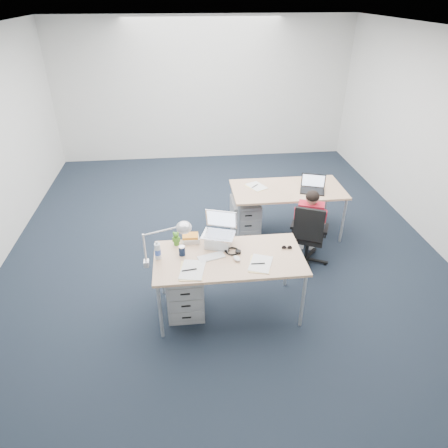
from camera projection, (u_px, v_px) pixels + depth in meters
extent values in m
plane|color=black|center=(222.00, 243.00, 5.82)|extent=(7.00, 7.00, 0.00)
cube|color=silver|center=(204.00, 91.00, 8.10)|extent=(6.00, 0.02, 2.80)
cube|color=silver|center=(290.00, 384.00, 2.11)|extent=(6.00, 0.02, 2.80)
cube|color=silver|center=(442.00, 143.00, 5.39)|extent=(0.02, 7.00, 2.80)
cube|color=white|center=(221.00, 31.00, 4.39)|extent=(6.00, 7.00, 0.01)
cube|color=tan|center=(229.00, 258.00, 4.27)|extent=(1.60, 0.80, 0.03)
cylinder|color=#B7BABC|center=(160.00, 312.00, 4.09)|extent=(0.04, 0.04, 0.70)
cylinder|color=#B7BABC|center=(303.00, 301.00, 4.23)|extent=(0.04, 0.04, 0.70)
cylinder|color=#B7BABC|center=(162.00, 270.00, 4.69)|extent=(0.04, 0.04, 0.70)
cylinder|color=#B7BABC|center=(287.00, 262.00, 4.83)|extent=(0.04, 0.04, 0.70)
cube|color=tan|center=(288.00, 189.00, 5.72)|extent=(1.60, 0.80, 0.03)
cylinder|color=#B7BABC|center=(239.00, 227.00, 5.54)|extent=(0.04, 0.04, 0.70)
cylinder|color=#B7BABC|center=(343.00, 221.00, 5.68)|extent=(0.04, 0.04, 0.70)
cylinder|color=#B7BABC|center=(233.00, 203.00, 6.14)|extent=(0.04, 0.04, 0.70)
cylinder|color=#B7BABC|center=(327.00, 199.00, 6.28)|extent=(0.04, 0.04, 0.70)
cylinder|color=black|center=(307.00, 248.00, 5.32)|extent=(0.04, 0.04, 0.35)
cube|color=black|center=(308.00, 236.00, 5.23)|extent=(0.51, 0.51, 0.06)
cube|color=black|center=(309.00, 225.00, 4.93)|extent=(0.36, 0.19, 0.44)
cube|color=#AF1929|center=(310.00, 218.00, 5.11)|extent=(0.36, 0.27, 0.44)
sphere|color=tan|center=(313.00, 197.00, 4.95)|extent=(0.17, 0.17, 0.17)
cube|color=#A0A2A5|center=(185.00, 291.00, 4.48)|extent=(0.40, 0.50, 0.55)
cube|color=#A0A2A5|center=(245.00, 217.00, 5.91)|extent=(0.40, 0.50, 0.55)
cube|color=white|center=(211.00, 257.00, 4.25)|extent=(0.31, 0.20, 0.01)
ellipsoid|color=white|center=(237.00, 259.00, 4.21)|extent=(0.09, 0.12, 0.04)
cylinder|color=#121F3A|center=(182.00, 251.00, 4.27)|extent=(0.09, 0.09, 0.11)
cylinder|color=silver|center=(158.00, 250.00, 4.19)|extent=(0.08, 0.08, 0.21)
cube|color=silver|center=(191.00, 238.00, 4.50)|extent=(0.20, 0.15, 0.09)
cube|color=black|center=(158.00, 252.00, 4.22)|extent=(0.04, 0.03, 0.15)
cube|color=#FEE193|center=(191.00, 271.00, 4.05)|extent=(0.28, 0.37, 0.01)
cube|color=#FEE193|center=(260.00, 264.00, 4.14)|extent=(0.30, 0.36, 0.01)
cylinder|color=white|center=(314.00, 183.00, 5.74)|extent=(0.09, 0.09, 0.11)
cube|color=white|center=(256.00, 187.00, 5.76)|extent=(0.32, 0.36, 0.01)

